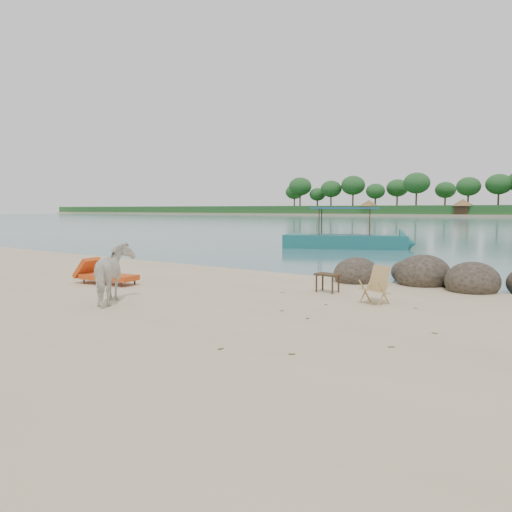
{
  "coord_description": "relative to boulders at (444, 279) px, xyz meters",
  "views": [
    {
      "loc": [
        6.48,
        -7.54,
        2.13
      ],
      "look_at": [
        -0.66,
        2.0,
        1.0
      ],
      "focal_mm": 35.0,
      "sensor_mm": 36.0,
      "label": 1
    }
  ],
  "objects": [
    {
      "name": "boulders",
      "position": [
        0.0,
        0.0,
        0.0
      ],
      "size": [
        6.53,
        3.1,
        1.13
      ],
      "rotation": [
        0.0,
        0.0,
        0.27
      ],
      "color": "#2E251E",
      "rests_on": "ground"
    },
    {
      "name": "cow",
      "position": [
        -5.16,
        -6.94,
        0.44
      ],
      "size": [
        1.59,
        1.66,
        1.33
      ],
      "primitive_type": "imported",
      "rotation": [
        0.0,
        0.0,
        3.87
      ],
      "color": "white",
      "rests_on": "ground"
    },
    {
      "name": "boat_near",
      "position": [
        -8.63,
        11.15,
        1.6
      ],
      "size": [
        7.57,
        4.6,
        3.65
      ],
      "primitive_type": null,
      "rotation": [
        0.0,
        0.0,
        0.42
      ],
      "color": "#1C6365",
      "rests_on": "water"
    },
    {
      "name": "deck_chair",
      "position": [
        -0.47,
        -3.54,
        0.19
      ],
      "size": [
        0.7,
        0.73,
        0.83
      ],
      "primitive_type": null,
      "rotation": [
        0.0,
        0.0,
        -0.35
      ],
      "color": "tan",
      "rests_on": "ground"
    },
    {
      "name": "lounge_chair",
      "position": [
        -7.58,
        -5.29,
        0.08
      ],
      "size": [
        2.13,
        1.09,
        0.61
      ],
      "primitive_type": null,
      "rotation": [
        0.0,
        0.0,
        0.19
      ],
      "color": "#CD4318",
      "rests_on": "ground"
    },
    {
      "name": "dead_leaves",
      "position": [
        -0.99,
        -5.78,
        -0.22
      ],
      "size": [
        7.12,
        4.9,
        0.0
      ],
      "color": "brown",
      "rests_on": "ground"
    },
    {
      "name": "side_table",
      "position": [
        -2.03,
        -2.84,
        0.01
      ],
      "size": [
        0.61,
        0.42,
        0.47
      ],
      "primitive_type": null,
      "rotation": [
        0.0,
        0.0,
        -0.07
      ],
      "color": "black",
      "rests_on": "ground"
    }
  ]
}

